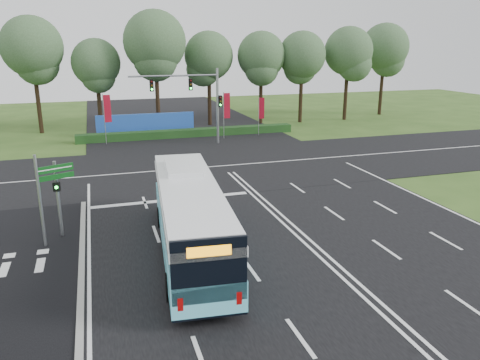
{
  "coord_description": "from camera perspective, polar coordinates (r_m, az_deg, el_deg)",
  "views": [
    {
      "loc": [
        -9.05,
        -21.87,
        9.18
      ],
      "look_at": [
        -1.59,
        2.0,
        1.85
      ],
      "focal_mm": 35.0,
      "sensor_mm": 36.0,
      "label": 1
    }
  ],
  "objects": [
    {
      "name": "street_sign",
      "position": [
        23.15,
        -22.49,
        -1.04
      ],
      "size": [
        1.61,
        0.74,
        4.43
      ],
      "rotation": [
        0.0,
        0.0,
        0.4
      ],
      "color": "gray",
      "rests_on": "ground"
    },
    {
      "name": "pedestrian_signal",
      "position": [
        24.1,
        -21.3,
        -1.9
      ],
      "size": [
        0.35,
        0.43,
        3.84
      ],
      "rotation": [
        0.0,
        0.0,
        -0.28
      ],
      "color": "gray",
      "rests_on": "ground"
    },
    {
      "name": "road_main",
      "position": [
        25.38,
        4.79,
        -4.88
      ],
      "size": [
        20.0,
        120.0,
        0.04
      ],
      "primitive_type": "cube",
      "color": "black",
      "rests_on": "ground"
    },
    {
      "name": "banner_flag_right",
      "position": [
        48.11,
        2.57,
        8.49
      ],
      "size": [
        0.57,
        0.21,
        3.99
      ],
      "rotation": [
        0.0,
        0.0,
        -0.28
      ],
      "color": "gray",
      "rests_on": "ground"
    },
    {
      "name": "bike_path",
      "position": [
        21.25,
        -25.32,
        -10.86
      ],
      "size": [
        5.0,
        18.0,
        0.06
      ],
      "primitive_type": "cube",
      "color": "black",
      "rests_on": "ground"
    },
    {
      "name": "ground",
      "position": [
        25.38,
        4.79,
        -4.92
      ],
      "size": [
        120.0,
        120.0,
        0.0
      ],
      "primitive_type": "plane",
      "color": "#30501A",
      "rests_on": "ground"
    },
    {
      "name": "blue_hoarding",
      "position": [
        49.79,
        -11.38,
        6.68
      ],
      "size": [
        10.0,
        0.3,
        2.2
      ],
      "primitive_type": "cube",
      "color": "#204FB2",
      "rests_on": "ground"
    },
    {
      "name": "banner_flag_left",
      "position": [
        45.43,
        -15.95,
        8.0
      ],
      "size": [
        0.69,
        0.17,
        4.73
      ],
      "rotation": [
        0.0,
        0.0,
        0.18
      ],
      "color": "gray",
      "rests_on": "ground"
    },
    {
      "name": "banner_flag_mid",
      "position": [
        46.49,
        -1.71,
        8.71
      ],
      "size": [
        0.68,
        0.07,
        4.62
      ],
      "rotation": [
        0.0,
        0.0,
        -0.02
      ],
      "color": "gray",
      "rests_on": "ground"
    },
    {
      "name": "city_bus",
      "position": [
        20.96,
        -6.14,
        -4.46
      ],
      "size": [
        3.7,
        12.44,
        3.52
      ],
      "rotation": [
        0.0,
        0.0,
        -0.1
      ],
      "color": "#6DE3FD",
      "rests_on": "ground"
    },
    {
      "name": "traffic_light_gantry",
      "position": [
        43.6,
        -5.09,
        10.33
      ],
      "size": [
        8.41,
        0.28,
        7.0
      ],
      "color": "gray",
      "rests_on": "ground"
    },
    {
      "name": "eucalyptus_row",
      "position": [
        54.12,
        -4.1,
        15.37
      ],
      "size": [
        55.02,
        9.54,
        12.6
      ],
      "color": "black",
      "rests_on": "ground"
    },
    {
      "name": "road_cross",
      "position": [
        36.23,
        -2.32,
        1.69
      ],
      "size": [
        120.0,
        14.0,
        0.05
      ],
      "primitive_type": "cube",
      "color": "black",
      "rests_on": "ground"
    },
    {
      "name": "hedge",
      "position": [
        48.05,
        -6.24,
        5.71
      ],
      "size": [
        22.0,
        1.2,
        0.8
      ],
      "primitive_type": "cube",
      "color": "#153A15",
      "rests_on": "ground"
    },
    {
      "name": "kerb_strip",
      "position": [
        20.98,
        -18.75,
        -10.36
      ],
      "size": [
        0.25,
        18.0,
        0.12
      ],
      "primitive_type": "cube",
      "color": "gray",
      "rests_on": "ground"
    }
  ]
}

